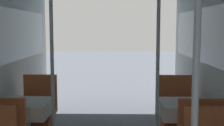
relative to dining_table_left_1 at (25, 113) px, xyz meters
The scene contains 7 objects.
dining_table_left_1 is the anchor object (origin of this frame).
chair_left_far_1 0.61m from the dining_table_left_1, 90.00° to the left, with size 0.45×0.45×0.92m.
support_pole_left_1 0.58m from the dining_table_left_1, ahead, with size 0.04×0.04×2.12m.
support_pole_right_0 2.32m from the dining_table_left_1, 48.56° to the right, with size 0.04×0.04×2.12m.
dining_table_right_1 1.82m from the dining_table_left_1, ahead, with size 0.56×0.56×0.71m.
chair_right_far_1 1.92m from the dining_table_left_1, 16.23° to the left, with size 0.45×0.45×0.92m.
support_pole_right_1 1.57m from the dining_table_left_1, ahead, with size 0.04×0.04×2.12m.
Camera 1 is at (0.15, -0.86, 1.54)m, focal length 50.00 mm.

